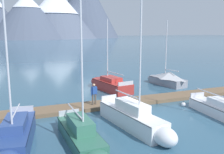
{
  "coord_description": "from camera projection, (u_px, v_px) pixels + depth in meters",
  "views": [
    {
      "loc": [
        -8.95,
        -14.2,
        5.99
      ],
      "look_at": [
        0.0,
        6.0,
        2.0
      ],
      "focal_mm": 40.33,
      "sensor_mm": 36.0,
      "label": 1
    }
  ],
  "objects": [
    {
      "name": "ground_plane",
      "position": [
        147.0,
        119.0,
        17.41
      ],
      "size": [
        700.0,
        700.0,
        0.0
      ],
      "primitive_type": "plane",
      "color": "#335B75"
    },
    {
      "name": "mountain_east_summit",
      "position": [
        27.0,
        16.0,
        205.04
      ],
      "size": [
        66.83,
        66.83,
        36.6
      ],
      "color": "#4C566B",
      "rests_on": "ground"
    },
    {
      "name": "mountain_rear_spur",
      "position": [
        56.0,
        12.0,
        225.82
      ],
      "size": [
        74.57,
        74.57,
        44.9
      ],
      "color": "slate",
      "rests_on": "ground"
    },
    {
      "name": "mountain_north_horn",
      "position": [
        84.0,
        4.0,
        249.42
      ],
      "size": [
        69.32,
        69.32,
        65.04
      ],
      "color": "#4C566B",
      "rests_on": "ground"
    },
    {
      "name": "dock",
      "position": [
        122.0,
        103.0,
        20.98
      ],
      "size": [
        26.91,
        2.77,
        0.3
      ],
      "color": "brown",
      "rests_on": "ground"
    },
    {
      "name": "sailboat_second_berth",
      "position": [
        15.0,
        137.0,
        12.9
      ],
      "size": [
        2.65,
        6.26,
        8.6
      ],
      "color": "navy",
      "rests_on": "ground"
    },
    {
      "name": "sailboat_mid_dock_port",
      "position": [
        82.0,
        135.0,
        13.38
      ],
      "size": [
        1.55,
        6.12,
        8.4
      ],
      "color": "#336B56",
      "rests_on": "ground"
    },
    {
      "name": "sailboat_mid_dock_starboard",
      "position": [
        135.0,
        119.0,
        15.52
      ],
      "size": [
        1.98,
        7.0,
        8.67
      ],
      "color": "white",
      "rests_on": "ground"
    },
    {
      "name": "sailboat_far_berth",
      "position": [
        109.0,
        84.0,
        26.29
      ],
      "size": [
        2.64,
        6.43,
        7.28
      ],
      "color": "#B2332D",
      "rests_on": "ground"
    },
    {
      "name": "sailboat_end_of_dock",
      "position": [
        167.0,
        78.0,
        28.58
      ],
      "size": [
        2.37,
        5.46,
        7.25
      ],
      "color": "#93939E",
      "rests_on": "ground"
    },
    {
      "name": "person_on_dock",
      "position": [
        94.0,
        93.0,
        19.76
      ],
      "size": [
        0.58,
        0.31,
        1.69
      ],
      "color": "brown",
      "rests_on": "dock"
    },
    {
      "name": "mooring_buoy_channel_marker",
      "position": [
        183.0,
        104.0,
        20.37
      ],
      "size": [
        0.36,
        0.36,
        0.44
      ],
      "color": "white",
      "rests_on": "ground"
    }
  ]
}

